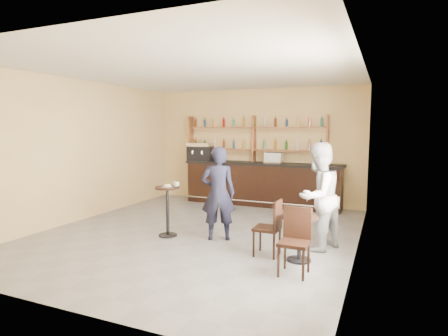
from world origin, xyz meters
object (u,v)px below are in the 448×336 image
at_px(man_main, 218,193).
at_px(chair_south, 294,242).
at_px(espresso_machine, 201,152).
at_px(patron_second, 318,197).
at_px(cafe_table, 299,238).
at_px(bar_counter, 262,184).
at_px(pastry_case, 274,158).
at_px(chair_west, 267,228).
at_px(pedestal_table, 168,211).

height_order(man_main, chair_south, man_main).
height_order(espresso_machine, man_main, man_main).
distance_m(espresso_machine, patron_second, 5.10).
relative_size(cafe_table, chair_south, 0.76).
bearing_deg(chair_south, espresso_machine, 130.73).
relative_size(bar_counter, man_main, 2.45).
bearing_deg(man_main, bar_counter, -110.27).
height_order(pastry_case, patron_second, patron_second).
bearing_deg(bar_counter, cafe_table, -64.46).
bearing_deg(patron_second, chair_west, -21.78).
height_order(espresso_machine, cafe_table, espresso_machine).
xyz_separation_m(pastry_case, cafe_table, (1.55, -3.95, -0.95)).
distance_m(pastry_case, chair_west, 4.11).
distance_m(pastry_case, cafe_table, 4.35).
bearing_deg(espresso_machine, cafe_table, -52.64).
bearing_deg(chair_west, pedestal_table, -98.00).
xyz_separation_m(bar_counter, pastry_case, (0.33, 0.00, 0.73)).
distance_m(pedestal_table, man_main, 1.09).
distance_m(espresso_machine, man_main, 4.02).
relative_size(espresso_machine, chair_west, 0.76).
xyz_separation_m(espresso_machine, pastry_case, (2.20, 0.00, -0.11)).
xyz_separation_m(bar_counter, cafe_table, (1.88, -3.95, -0.22)).
bearing_deg(patron_second, man_main, -59.68).
height_order(bar_counter, chair_west, bar_counter).
distance_m(espresso_machine, pedestal_table, 3.86).
bearing_deg(man_main, chair_south, 122.10).
relative_size(bar_counter, pedestal_table, 4.45).
height_order(man_main, cafe_table, man_main).
xyz_separation_m(bar_counter, chair_west, (1.33, -3.90, -0.12)).
xyz_separation_m(chair_south, patron_second, (0.11, 1.31, 0.45)).
bearing_deg(chair_west, bar_counter, -160.58).
bearing_deg(bar_counter, chair_west, -71.08).
height_order(pedestal_table, chair_south, pedestal_table).
distance_m(chair_south, patron_second, 1.39).
distance_m(man_main, chair_west, 1.29).
height_order(cafe_table, chair_west, chair_west).
xyz_separation_m(pedestal_table, cafe_table, (2.67, -0.37, -0.12)).
distance_m(man_main, patron_second, 1.83).
relative_size(pastry_case, chair_west, 0.50).
xyz_separation_m(man_main, chair_west, (1.11, -0.50, -0.42)).
bearing_deg(patron_second, bar_counter, -122.21).
relative_size(bar_counter, chair_south, 4.53).
relative_size(pedestal_table, chair_south, 1.02).
bearing_deg(espresso_machine, pedestal_table, -79.31).
xyz_separation_m(chair_west, chair_south, (0.60, -0.65, 0.01)).
height_order(pedestal_table, chair_west, pedestal_table).
bearing_deg(pedestal_table, espresso_machine, 106.90).
distance_m(man_main, cafe_table, 1.83).
bearing_deg(espresso_machine, man_main, -64.60).
xyz_separation_m(bar_counter, espresso_machine, (-1.87, 0.00, 0.84)).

